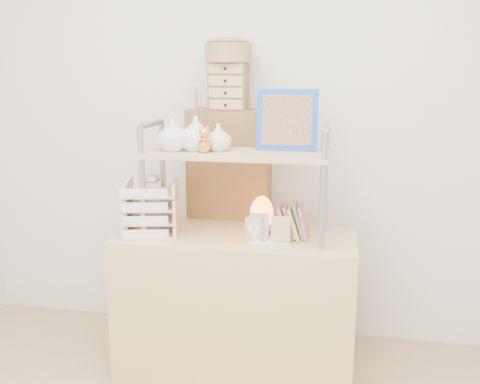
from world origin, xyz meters
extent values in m
cube|color=silver|center=(0.00, 1.70, 1.30)|extent=(3.40, 0.02, 2.60)
cube|color=tan|center=(0.00, 1.20, 0.38)|extent=(1.20, 0.50, 0.75)
cube|color=brown|center=(-0.11, 1.57, 0.68)|extent=(0.46, 0.25, 1.35)
cylinder|color=#8F959D|center=(-0.43, 1.05, 1.02)|extent=(0.03, 0.03, 0.55)
cylinder|color=#8F959D|center=(-0.43, 1.35, 1.02)|extent=(0.03, 0.03, 0.55)
cylinder|color=#8F959D|center=(-0.43, 1.20, 1.30)|extent=(0.03, 0.30, 0.03)
cylinder|color=#8F959D|center=(0.43, 1.05, 1.02)|extent=(0.03, 0.03, 0.55)
cylinder|color=#8F959D|center=(0.43, 1.35, 1.02)|extent=(0.03, 0.03, 0.55)
cylinder|color=#8F959D|center=(0.43, 1.20, 1.30)|extent=(0.03, 0.30, 0.03)
cube|color=tan|center=(0.00, 1.20, 1.16)|extent=(0.90, 0.34, 0.02)
imported|color=silver|center=(-0.31, 1.18, 1.25)|extent=(0.16, 0.16, 0.16)
imported|color=silver|center=(-0.20, 1.20, 1.26)|extent=(0.16, 0.16, 0.17)
imported|color=silver|center=(-0.09, 1.22, 1.24)|extent=(0.13, 0.13, 0.13)
cylinder|color=#23479B|center=(-0.21, 1.32, 1.22)|extent=(0.07, 0.07, 0.10)
cube|color=blue|center=(0.24, 1.30, 1.32)|extent=(0.30, 0.05, 0.30)
cube|color=brown|center=(0.24, 1.29, 1.32)|extent=(0.25, 0.03, 0.24)
cube|color=#BC5281|center=(0.34, 1.20, 0.83)|extent=(0.06, 0.12, 0.17)
cube|color=#719B4D|center=(0.31, 1.22, 0.83)|extent=(0.06, 0.12, 0.17)
cube|color=tan|center=(0.29, 1.20, 0.83)|extent=(0.07, 0.13, 0.17)
cube|color=orange|center=(0.27, 1.22, 0.83)|extent=(0.08, 0.14, 0.16)
cube|color=#BC5281|center=(0.25, 1.20, 0.83)|extent=(0.08, 0.14, 0.16)
cube|color=#D5AE7F|center=(-0.42, 1.15, 0.76)|extent=(0.29, 0.28, 0.01)
cube|color=white|center=(-0.42, 1.04, 0.78)|extent=(0.22, 0.06, 0.04)
cube|color=#D5AE7F|center=(-0.42, 1.15, 0.82)|extent=(0.29, 0.28, 0.01)
cube|color=white|center=(-0.42, 1.04, 0.85)|extent=(0.22, 0.06, 0.04)
cube|color=#D5AE7F|center=(-0.42, 1.15, 0.89)|extent=(0.29, 0.28, 0.01)
cube|color=white|center=(-0.42, 1.04, 0.92)|extent=(0.22, 0.06, 0.04)
cube|color=#D5AE7F|center=(-0.42, 1.15, 0.96)|extent=(0.29, 0.28, 0.01)
cube|color=white|center=(-0.42, 1.04, 0.98)|extent=(0.22, 0.06, 0.04)
cube|color=beige|center=(-0.42, 1.13, 1.04)|extent=(0.08, 0.08, 0.03)
cylinder|color=brown|center=(0.12, 1.26, 0.76)|extent=(0.11, 0.11, 0.02)
ellipsoid|color=orange|center=(0.12, 1.26, 0.86)|extent=(0.13, 0.12, 0.17)
cube|color=tan|center=(0.11, 1.11, 0.81)|extent=(0.09, 0.06, 0.12)
cylinder|color=white|center=(0.11, 1.09, 0.81)|extent=(0.06, 0.02, 0.06)
cube|color=white|center=(0.18, 1.10, 0.75)|extent=(0.20, 0.07, 0.01)
cube|color=navy|center=(0.13, 1.11, 0.83)|extent=(0.09, 0.03, 0.13)
cube|color=tan|center=(0.23, 1.12, 0.82)|extent=(0.09, 0.03, 0.12)
cube|color=brown|center=(-0.11, 1.55, 1.48)|extent=(0.20, 0.15, 0.25)
cube|color=tan|center=(-0.11, 1.47, 1.38)|extent=(0.18, 0.01, 0.05)
cube|color=tan|center=(-0.11, 1.47, 1.44)|extent=(0.18, 0.01, 0.05)
cube|color=tan|center=(-0.11, 1.47, 1.51)|extent=(0.18, 0.01, 0.05)
cube|color=tan|center=(-0.11, 1.47, 1.57)|extent=(0.18, 0.01, 0.05)
cylinder|color=olive|center=(-0.11, 1.55, 1.65)|extent=(0.25, 0.25, 0.10)
camera|label=1|loc=(0.50, -1.33, 1.56)|focal=40.00mm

